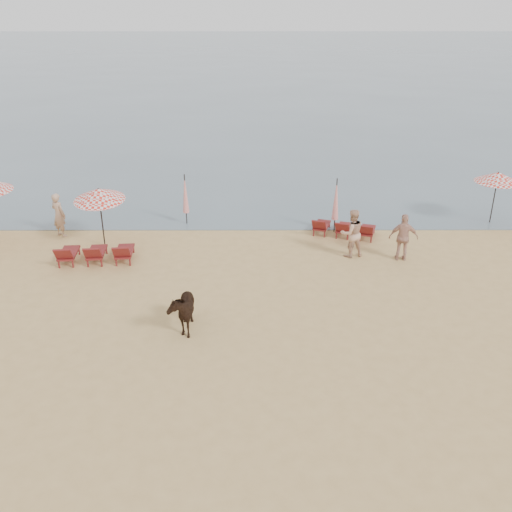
{
  "coord_description": "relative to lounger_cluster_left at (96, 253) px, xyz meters",
  "views": [
    {
      "loc": [
        -0.04,
        -12.6,
        9.23
      ],
      "look_at": [
        0.0,
        5.0,
        1.1
      ],
      "focal_mm": 40.0,
      "sensor_mm": 36.0,
      "label": 1
    }
  ],
  "objects": [
    {
      "name": "umbrella_closed_left",
      "position": [
        2.98,
        3.93,
        0.98
      ],
      "size": [
        0.28,
        0.28,
        2.27
      ],
      "rotation": [
        0.0,
        0.0,
        0.1
      ],
      "color": "black",
      "rests_on": "ground"
    },
    {
      "name": "beachgoer_right_b",
      "position": [
        11.54,
        0.24,
        0.5
      ],
      "size": [
        1.12,
        0.57,
        1.83
      ],
      "primitive_type": "imported",
      "rotation": [
        0.0,
        0.0,
        3.02
      ],
      "color": "tan",
      "rests_on": "ground"
    },
    {
      "name": "lounger_cluster_left",
      "position": [
        0.0,
        0.0,
        0.0
      ],
      "size": [
        2.81,
        1.79,
        0.59
      ],
      "rotation": [
        0.0,
        0.0,
        0.08
      ],
      "color": "maroon",
      "rests_on": "ground"
    },
    {
      "name": "beachgoer_right_a",
      "position": [
        9.65,
        0.59,
        0.54
      ],
      "size": [
        1.08,
        0.94,
        1.9
      ],
      "primitive_type": "imported",
      "rotation": [
        0.0,
        0.0,
        3.42
      ],
      "color": "tan",
      "rests_on": "ground"
    },
    {
      "name": "umbrella_open_right",
      "position": [
        16.36,
        4.06,
        1.68
      ],
      "size": [
        1.9,
        1.9,
        2.32
      ],
      "rotation": [
        0.0,
        0.0,
        0.29
      ],
      "color": "black",
      "rests_on": "ground"
    },
    {
      "name": "lounger_cluster_right",
      "position": [
        9.66,
        2.54,
        -0.03
      ],
      "size": [
        2.8,
        2.13,
        0.55
      ],
      "rotation": [
        0.0,
        0.0,
        -0.3
      ],
      "color": "maroon",
      "rests_on": "ground"
    },
    {
      "name": "umbrella_closed_right",
      "position": [
        9.34,
        3.03,
        1.04
      ],
      "size": [
        0.29,
        0.29,
        2.36
      ],
      "rotation": [
        0.0,
        0.0,
        -0.14
      ],
      "color": "black",
      "rests_on": "ground"
    },
    {
      "name": "ground",
      "position": [
        6.0,
        -6.81,
        -0.41
      ],
      "size": [
        120.0,
        120.0,
        0.0
      ],
      "primitive_type": "plane",
      "color": "tan",
      "rests_on": "ground"
    },
    {
      "name": "sea",
      "position": [
        6.0,
        73.19,
        -0.41
      ],
      "size": [
        160.0,
        140.0,
        0.06
      ],
      "primitive_type": "cube",
      "color": "#51606B",
      "rests_on": "ground"
    },
    {
      "name": "cow",
      "position": [
        3.78,
        -4.66,
        0.28
      ],
      "size": [
        0.85,
        1.68,
        1.38
      ],
      "primitive_type": "imported",
      "rotation": [
        0.0,
        0.0,
        0.06
      ],
      "color": "black",
      "rests_on": "ground"
    },
    {
      "name": "beachgoer_left",
      "position": [
        -2.12,
        2.63,
        0.52
      ],
      "size": [
        0.81,
        0.74,
        1.86
      ],
      "primitive_type": "imported",
      "rotation": [
        0.0,
        0.0,
        2.58
      ],
      "color": "tan",
      "rests_on": "ground"
    },
    {
      "name": "umbrella_open_left_b",
      "position": [
        -0.05,
        1.54,
        1.77
      ],
      "size": [
        1.98,
        2.01,
        2.52
      ],
      "rotation": [
        0.0,
        0.0,
        -0.28
      ],
      "color": "black",
      "rests_on": "ground"
    }
  ]
}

